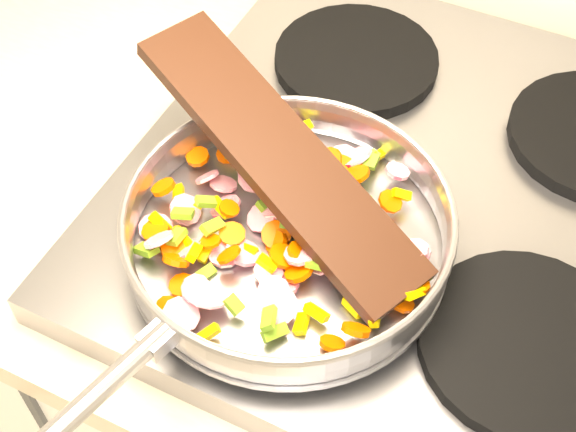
% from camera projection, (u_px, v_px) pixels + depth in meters
% --- Properties ---
extents(cooktop, '(0.60, 0.60, 0.04)m').
position_uv_depth(cooktop, '(425.00, 199.00, 0.83)').
color(cooktop, '#939399').
rests_on(cooktop, counter_top).
extents(grate_fl, '(0.19, 0.19, 0.02)m').
position_uv_depth(grate_fl, '(243.00, 232.00, 0.77)').
color(grate_fl, black).
rests_on(grate_fl, cooktop).
extents(grate_fr, '(0.19, 0.19, 0.02)m').
position_uv_depth(grate_fr, '(527.00, 344.00, 0.70)').
color(grate_fr, black).
rests_on(grate_fr, cooktop).
extents(grate_bl, '(0.19, 0.19, 0.02)m').
position_uv_depth(grate_bl, '(356.00, 60.00, 0.93)').
color(grate_bl, black).
rests_on(grate_bl, cooktop).
extents(saute_pan, '(0.34, 0.50, 0.05)m').
position_uv_depth(saute_pan, '(286.00, 229.00, 0.73)').
color(saute_pan, '#9E9EA5').
rests_on(saute_pan, grate_fl).
extents(vegetable_heap, '(0.29, 0.28, 0.05)m').
position_uv_depth(vegetable_heap, '(284.00, 224.00, 0.74)').
color(vegetable_heap, '#63911A').
rests_on(vegetable_heap, saute_pan).
extents(wooden_spatula, '(0.34, 0.21, 0.10)m').
position_uv_depth(wooden_spatula, '(280.00, 157.00, 0.73)').
color(wooden_spatula, black).
rests_on(wooden_spatula, saute_pan).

